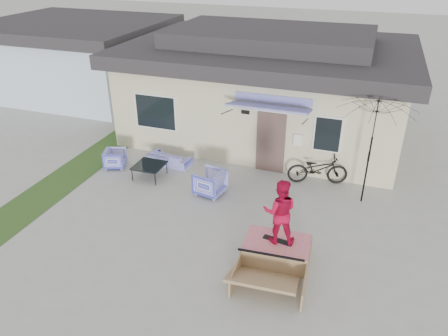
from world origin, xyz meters
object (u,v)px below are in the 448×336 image
(bicycle, at_px, (318,166))
(skateboard, at_px, (278,240))
(armchair_right, at_px, (210,181))
(coffee_table, at_px, (150,171))
(skate_ramp, at_px, (277,251))
(skater, at_px, (280,211))
(patio_umbrella, at_px, (370,149))
(loveseat, at_px, (170,156))
(armchair_left, at_px, (115,158))

(bicycle, bearing_deg, skateboard, 158.98)
(armchair_right, height_order, coffee_table, armchair_right)
(coffee_table, bearing_deg, skate_ramp, -28.65)
(skater, bearing_deg, patio_umbrella, -130.46)
(coffee_table, bearing_deg, loveseat, 79.93)
(armchair_right, bearing_deg, loveseat, -113.60)
(bicycle, distance_m, skateboard, 4.12)
(armchair_left, relative_size, skater, 0.43)
(armchair_left, relative_size, bicycle, 0.37)
(armchair_left, height_order, patio_umbrella, patio_umbrella)
(skateboard, bearing_deg, skater, 97.90)
(armchair_left, xyz_separation_m, patio_umbrella, (8.19, 0.52, 1.40))
(patio_umbrella, bearing_deg, loveseat, 177.17)
(bicycle, distance_m, skate_ramp, 4.18)
(loveseat, relative_size, bicycle, 0.82)
(coffee_table, bearing_deg, armchair_right, -7.38)
(bicycle, height_order, patio_umbrella, patio_umbrella)
(skate_ramp, bearing_deg, patio_umbrella, 58.77)
(armchair_right, relative_size, coffee_table, 0.93)
(skate_ramp, bearing_deg, loveseat, 137.46)
(armchair_left, bearing_deg, skateboard, -133.71)
(coffee_table, distance_m, skate_ramp, 5.60)
(armchair_right, xyz_separation_m, skate_ramp, (2.66, -2.39, -0.17))
(coffee_table, xyz_separation_m, skate_ramp, (4.91, -2.68, 0.03))
(armchair_right, xyz_separation_m, bicycle, (3.02, 1.76, 0.18))
(loveseat, relative_size, patio_umbrella, 0.69)
(armchair_left, distance_m, patio_umbrella, 8.32)
(loveseat, bearing_deg, skate_ramp, 149.60)
(armchair_left, bearing_deg, patio_umbrella, -105.65)
(bicycle, bearing_deg, armchair_right, 104.20)
(skate_ramp, relative_size, skater, 1.26)
(skater, bearing_deg, armchair_left, -37.03)
(skater, bearing_deg, loveseat, -51.01)
(skate_ramp, height_order, skateboard, skateboard)
(armchair_right, bearing_deg, skate_ramp, 58.77)
(armchair_right, bearing_deg, skater, 59.35)
(loveseat, xyz_separation_m, coffee_table, (-0.20, -1.11, -0.07))
(armchair_right, distance_m, skater, 3.67)
(armchair_left, height_order, skateboard, armchair_left)
(bicycle, xyz_separation_m, patio_umbrella, (1.45, -0.68, 1.14))
(patio_umbrella, distance_m, skateboard, 4.05)
(skateboard, bearing_deg, bicycle, 92.93)
(loveseat, distance_m, patio_umbrella, 6.69)
(coffee_table, distance_m, patio_umbrella, 6.93)
(bicycle, xyz_separation_m, skater, (-0.36, -4.10, 0.78))
(armchair_left, height_order, coffee_table, armchair_left)
(armchair_right, relative_size, skateboard, 1.17)
(skate_ramp, xyz_separation_m, skateboard, (-0.00, 0.05, 0.28))
(bicycle, bearing_deg, coffee_table, 89.53)
(loveseat, xyz_separation_m, armchair_left, (-1.67, -0.84, 0.05))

